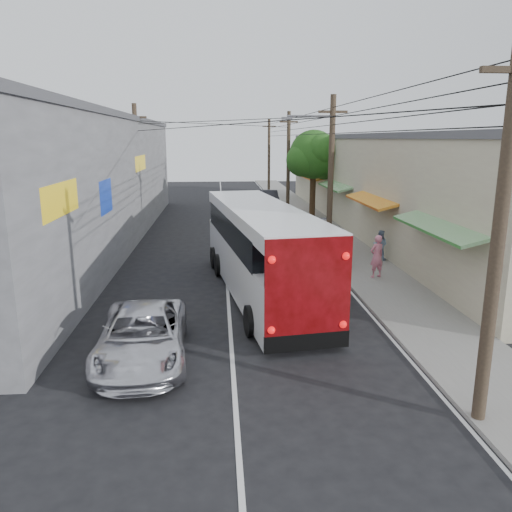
% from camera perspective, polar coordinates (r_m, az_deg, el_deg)
% --- Properties ---
extents(ground, '(120.00, 120.00, 0.00)m').
position_cam_1_polar(ground, '(12.77, -2.52, -14.63)').
color(ground, black).
rests_on(ground, ground).
extents(sidewalk, '(3.00, 80.00, 0.12)m').
position_cam_1_polar(sidewalk, '(32.55, 7.83, 2.72)').
color(sidewalk, slate).
rests_on(sidewalk, ground).
extents(building_right, '(7.09, 40.00, 6.25)m').
position_cam_1_polar(building_right, '(35.25, 14.53, 8.30)').
color(building_right, '#BDB796').
rests_on(building_right, ground).
extents(building_left, '(7.20, 36.00, 7.25)m').
position_cam_1_polar(building_left, '(30.48, -20.11, 8.14)').
color(building_left, gray).
rests_on(building_left, ground).
extents(utility_poles, '(11.80, 45.28, 8.00)m').
position_cam_1_polar(utility_poles, '(31.84, 1.90, 9.98)').
color(utility_poles, '#473828').
rests_on(utility_poles, ground).
extents(street_tree, '(4.40, 4.00, 6.60)m').
position_cam_1_polar(street_tree, '(38.00, 6.69, 11.26)').
color(street_tree, '#3F2B19').
rests_on(street_tree, ground).
extents(coach_bus, '(4.08, 12.21, 3.46)m').
position_cam_1_polar(coach_bus, '(19.36, 0.45, 0.82)').
color(coach_bus, white).
rests_on(coach_bus, ground).
extents(jeepney, '(2.62, 5.21, 1.42)m').
position_cam_1_polar(jeepney, '(14.16, -12.85, -8.89)').
color(jeepney, silver).
rests_on(jeepney, ground).
extents(parked_suv, '(3.09, 6.22, 1.74)m').
position_cam_1_polar(parked_suv, '(25.29, 6.96, 1.56)').
color(parked_suv, '#9B9AA2').
rests_on(parked_suv, ground).
extents(parked_car_mid, '(2.20, 4.37, 1.43)m').
position_cam_1_polar(parked_car_mid, '(33.55, 2.76, 4.28)').
color(parked_car_mid, '#222227').
rests_on(parked_car_mid, ground).
extents(parked_car_far, '(1.51, 4.24, 1.39)m').
position_cam_1_polar(parked_car_far, '(45.43, 1.53, 6.64)').
color(parked_car_far, black).
rests_on(parked_car_far, ground).
extents(pedestrian_near, '(0.79, 0.66, 1.85)m').
position_cam_1_polar(pedestrian_near, '(21.98, 13.64, -0.03)').
color(pedestrian_near, '#D47088').
rests_on(pedestrian_near, sidewalk).
extents(pedestrian_far, '(0.91, 0.86, 1.48)m').
position_cam_1_polar(pedestrian_far, '(25.28, 14.00, 1.23)').
color(pedestrian_far, '#839EBE').
rests_on(pedestrian_far, sidewalk).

